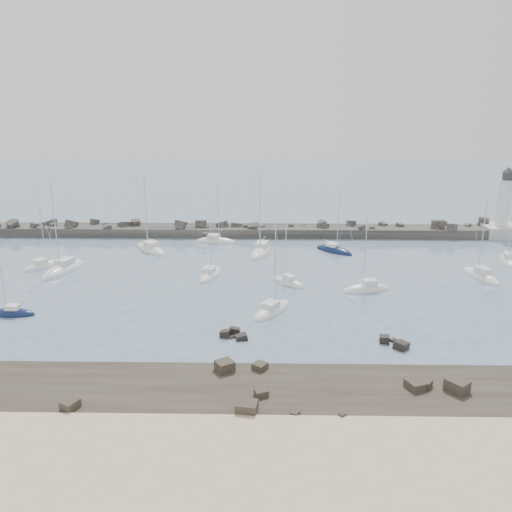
{
  "coord_description": "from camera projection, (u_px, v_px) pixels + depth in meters",
  "views": [
    {
      "loc": [
        -0.46,
        -60.84,
        24.88
      ],
      "look_at": [
        -1.83,
        12.0,
        3.25
      ],
      "focal_mm": 35.0,
      "sensor_mm": 36.0,
      "label": 1
    }
  ],
  "objects": [
    {
      "name": "rock_shelf",
      "position": [
        269.0,
        400.0,
        44.31
      ],
      "size": [
        140.0,
        12.0,
        1.78
      ],
      "color": "#2A241D",
      "rests_on": "ground"
    },
    {
      "name": "sailboat_8",
      "position": [
        334.0,
        251.0,
        90.12
      ],
      "size": [
        7.23,
        7.15,
        12.3
      ],
      "color": "#101B43",
      "rests_on": "ground"
    },
    {
      "name": "sailboat_9",
      "position": [
        367.0,
        290.0,
        70.73
      ],
      "size": [
        7.48,
        3.87,
        11.57
      ],
      "color": "white",
      "rests_on": "ground"
    },
    {
      "name": "sailboat_10",
      "position": [
        480.0,
        277.0,
        76.14
      ],
      "size": [
        4.43,
        8.64,
        13.28
      ],
      "color": "white",
      "rests_on": "ground"
    },
    {
      "name": "rock_cluster_near",
      "position": [
        233.0,
        335.0,
        56.8
      ],
      "size": [
        3.39,
        3.07,
        1.54
      ],
      "color": "black",
      "rests_on": "ground"
    },
    {
      "name": "sailboat_7",
      "position": [
        272.0,
        311.0,
        63.43
      ],
      "size": [
        6.19,
        7.79,
        12.21
      ],
      "color": "white",
      "rests_on": "ground"
    },
    {
      "name": "sailboat_0",
      "position": [
        43.0,
        266.0,
        81.23
      ],
      "size": [
        5.75,
        6.67,
        10.82
      ],
      "color": "white",
      "rests_on": "ground"
    },
    {
      "name": "lighthouse",
      "position": [
        501.0,
        221.0,
        100.08
      ],
      "size": [
        7.0,
        7.0,
        14.6
      ],
      "color": "#B0B0AB",
      "rests_on": "ground"
    },
    {
      "name": "breakwater",
      "position": [
        228.0,
        233.0,
        101.86
      ],
      "size": [
        115.0,
        6.89,
        4.93
      ],
      "color": "#32302C",
      "rests_on": "ground"
    },
    {
      "name": "sailboat_12",
      "position": [
        508.0,
        261.0,
        84.02
      ],
      "size": [
        3.86,
        7.66,
        11.83
      ],
      "color": "white",
      "rests_on": "ground"
    },
    {
      "name": "sand_strip",
      "position": [
        270.0,
        480.0,
        34.71
      ],
      "size": [
        140.0,
        14.0,
        1.0
      ],
      "primitive_type": "cube",
      "color": "#CEB78E",
      "rests_on": "ground"
    },
    {
      "name": "sailboat_5",
      "position": [
        288.0,
        283.0,
        73.62
      ],
      "size": [
        5.78,
        5.72,
        10.0
      ],
      "color": "white",
      "rests_on": "ground"
    },
    {
      "name": "sailboat_4",
      "position": [
        216.0,
        242.0,
        96.2
      ],
      "size": [
        8.28,
        3.53,
        12.71
      ],
      "color": "white",
      "rests_on": "ground"
    },
    {
      "name": "sailboat_14",
      "position": [
        64.0,
        270.0,
        79.35
      ],
      "size": [
        5.46,
        10.38,
        15.71
      ],
      "color": "white",
      "rests_on": "ground"
    },
    {
      "name": "sailboat_1",
      "position": [
        150.0,
        250.0,
        90.7
      ],
      "size": [
        8.37,
        9.17,
        15.03
      ],
      "color": "white",
      "rests_on": "ground"
    },
    {
      "name": "rock_cluster_far",
      "position": [
        397.0,
        345.0,
        54.29
      ],
      "size": [
        3.38,
        3.18,
        1.45
      ],
      "color": "black",
      "rests_on": "ground"
    },
    {
      "name": "ground",
      "position": [
        268.0,
        306.0,
        65.39
      ],
      "size": [
        400.0,
        400.0,
        0.0
      ],
      "primitive_type": "plane",
      "color": "slate",
      "rests_on": "ground"
    },
    {
      "name": "sailboat_2",
      "position": [
        12.0,
        314.0,
        62.44
      ],
      "size": [
        5.99,
        1.95,
        9.63
      ],
      "color": "#101B43",
      "rests_on": "ground"
    },
    {
      "name": "sailboat_6",
      "position": [
        261.0,
        252.0,
        89.35
      ],
      "size": [
        5.35,
        10.31,
        15.63
      ],
      "color": "white",
      "rests_on": "ground"
    },
    {
      "name": "sailboat_3",
      "position": [
        210.0,
        275.0,
        77.12
      ],
      "size": [
        4.04,
        8.14,
        12.33
      ],
      "color": "white",
      "rests_on": "ground"
    }
  ]
}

